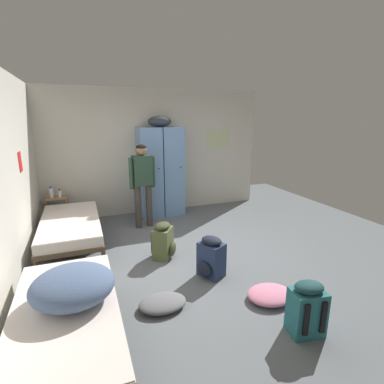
{
  "coord_description": "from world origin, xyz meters",
  "views": [
    {
      "loc": [
        -1.54,
        -3.82,
        2.07
      ],
      "look_at": [
        0.0,
        0.24,
        0.95
      ],
      "focal_mm": 27.7,
      "sensor_mm": 36.0,
      "label": 1
    }
  ],
  "objects": [
    {
      "name": "person_traveler",
      "position": [
        -0.49,
        1.53,
        0.95
      ],
      "size": [
        0.49,
        0.24,
        1.57
      ],
      "color": "#3D3833",
      "rests_on": "ground_plane"
    },
    {
      "name": "locker_bank",
      "position": [
        0.02,
        2.13,
        0.97
      ],
      "size": [
        0.9,
        0.55,
        2.07
      ],
      "color": "#6B93C6",
      "rests_on": "ground_plane"
    },
    {
      "name": "lotion_bottle",
      "position": [
        -1.96,
        2.12,
        0.64
      ],
      "size": [
        0.05,
        0.05,
        0.16
      ],
      "color": "white",
      "rests_on": "shelf_unit"
    },
    {
      "name": "backpack_teal",
      "position": [
        0.38,
        -1.88,
        0.26
      ],
      "size": [
        0.35,
        0.37,
        0.55
      ],
      "color": "#23666B",
      "rests_on": "ground_plane"
    },
    {
      "name": "clothes_pile_grey",
      "position": [
        -0.83,
        -1.02,
        0.06
      ],
      "size": [
        0.54,
        0.39,
        0.11
      ],
      "color": "slate",
      "rests_on": "ground_plane"
    },
    {
      "name": "room_backdrop",
      "position": [
        -1.18,
        1.22,
        1.32
      ],
      "size": [
        4.78,
        4.89,
        2.63
      ],
      "color": "beige",
      "rests_on": "ground_plane"
    },
    {
      "name": "water_bottle",
      "position": [
        -2.11,
        2.18,
        0.67
      ],
      "size": [
        0.08,
        0.08,
        0.21
      ],
      "color": "white",
      "rests_on": "shelf_unit"
    },
    {
      "name": "ground_plane",
      "position": [
        0.0,
        0.0,
        0.0
      ],
      "size": [
        7.72,
        7.72,
        0.0
      ],
      "primitive_type": "plane",
      "color": "slate"
    },
    {
      "name": "clothes_pile_pink",
      "position": [
        0.38,
        -1.31,
        0.06
      ],
      "size": [
        0.54,
        0.45,
        0.12
      ],
      "color": "pink",
      "rests_on": "ground_plane"
    },
    {
      "name": "bedding_heap",
      "position": [
        -1.7,
        -1.31,
        0.64
      ],
      "size": [
        0.71,
        0.69,
        0.3
      ],
      "color": "slate",
      "rests_on": "bed_left_front"
    },
    {
      "name": "shelf_unit",
      "position": [
        -2.03,
        2.16,
        0.35
      ],
      "size": [
        0.38,
        0.3,
        0.57
      ],
      "color": "#99704C",
      "rests_on": "ground_plane"
    },
    {
      "name": "bed_left_front",
      "position": [
        -1.78,
        -1.4,
        0.38
      ],
      "size": [
        0.9,
        1.9,
        0.49
      ],
      "color": "#473828",
      "rests_on": "ground_plane"
    },
    {
      "name": "backpack_olive",
      "position": [
        -0.49,
        0.15,
        0.26
      ],
      "size": [
        0.41,
        0.41,
        0.55
      ],
      "color": "#566038",
      "rests_on": "ground_plane"
    },
    {
      "name": "backpack_navy",
      "position": [
        -0.05,
        -0.58,
        0.26
      ],
      "size": [
        0.41,
        0.39,
        0.55
      ],
      "color": "navy",
      "rests_on": "ground_plane"
    },
    {
      "name": "bed_left_rear",
      "position": [
        -1.78,
        1.01,
        0.38
      ],
      "size": [
        0.9,
        1.9,
        0.49
      ],
      "color": "#473828",
      "rests_on": "ground_plane"
    }
  ]
}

